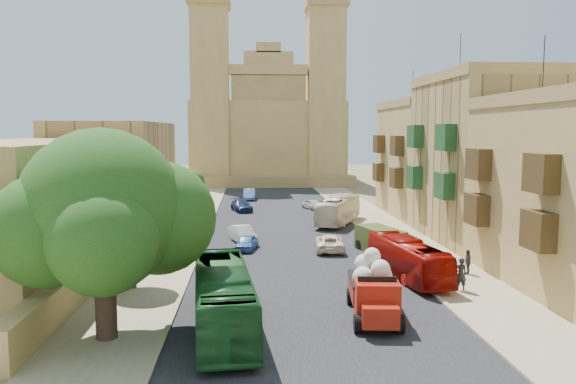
{
  "coord_description": "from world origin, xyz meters",
  "views": [
    {
      "loc": [
        -3.19,
        -20.3,
        9.06
      ],
      "look_at": [
        0.0,
        26.0,
        4.0
      ],
      "focal_mm": 35.0,
      "sensor_mm": 36.0,
      "label": 1
    }
  ],
  "objects": [
    {
      "name": "ground",
      "position": [
        0.0,
        0.0,
        0.0
      ],
      "size": [
        260.0,
        260.0,
        0.0
      ],
      "primitive_type": "plane",
      "color": "brown"
    },
    {
      "name": "road_surface",
      "position": [
        0.0,
        30.0,
        0.01
      ],
      "size": [
        14.0,
        140.0,
        0.01
      ],
      "primitive_type": "cube",
      "color": "black",
      "rests_on": "ground"
    },
    {
      "name": "sidewalk_east",
      "position": [
        9.5,
        30.0,
        0.01
      ],
      "size": [
        5.0,
        140.0,
        0.01
      ],
      "primitive_type": "cube",
      "color": "#9A8965",
      "rests_on": "ground"
    },
    {
      "name": "sidewalk_west",
      "position": [
        -9.5,
        30.0,
        0.01
      ],
      "size": [
        5.0,
        140.0,
        0.01
      ],
      "primitive_type": "cube",
      "color": "#9A8965",
      "rests_on": "ground"
    },
    {
      "name": "kerb_east",
      "position": [
        7.0,
        30.0,
        0.06
      ],
      "size": [
        0.25,
        140.0,
        0.12
      ],
      "primitive_type": "cube",
      "color": "#9A8965",
      "rests_on": "ground"
    },
    {
      "name": "kerb_west",
      "position": [
        -7.0,
        30.0,
        0.06
      ],
      "size": [
        0.25,
        140.0,
        0.12
      ],
      "primitive_type": "cube",
      "color": "#9A8965",
      "rests_on": "ground"
    },
    {
      "name": "townhouse_c",
      "position": [
        15.95,
        25.0,
        6.91
      ],
      "size": [
        9.0,
        14.0,
        17.4
      ],
      "color": "tan",
      "rests_on": "ground"
    },
    {
      "name": "townhouse_d",
      "position": [
        15.95,
        39.0,
        6.16
      ],
      "size": [
        9.0,
        14.0,
        15.9
      ],
      "color": "#A5834A",
      "rests_on": "ground"
    },
    {
      "name": "west_wall",
      "position": [
        -12.5,
        20.0,
        0.9
      ],
      "size": [
        1.0,
        40.0,
        1.8
      ],
      "primitive_type": "cube",
      "color": "#A5834A",
      "rests_on": "ground"
    },
    {
      "name": "west_building_low",
      "position": [
        -18.0,
        18.0,
        4.2
      ],
      "size": [
        10.0,
        28.0,
        8.4
      ],
      "primitive_type": "cube",
      "color": "olive",
      "rests_on": "ground"
    },
    {
      "name": "west_building_mid",
      "position": [
        -18.0,
        44.0,
        5.0
      ],
      "size": [
        10.0,
        22.0,
        10.0
      ],
      "primitive_type": "cube",
      "color": "tan",
      "rests_on": "ground"
    },
    {
      "name": "church",
      "position": [
        -0.0,
        78.61,
        9.52
      ],
      "size": [
        28.0,
        22.5,
        36.3
      ],
      "color": "#A5834A",
      "rests_on": "ground"
    },
    {
      "name": "ficus_tree",
      "position": [
        -9.42,
        4.01,
        5.45
      ],
      "size": [
        9.22,
        8.48,
        9.22
      ],
      "color": "#3B281D",
      "rests_on": "ground"
    },
    {
      "name": "street_tree_a",
      "position": [
        -10.0,
        12.0,
        3.74
      ],
      "size": [
        3.63,
        3.63,
        5.59
      ],
      "color": "#3B281D",
      "rests_on": "ground"
    },
    {
      "name": "street_tree_b",
      "position": [
        -10.0,
        24.0,
        3.26
      ],
      "size": [
        3.17,
        3.17,
        4.87
      ],
      "color": "#3B281D",
      "rests_on": "ground"
    },
    {
      "name": "street_tree_c",
      "position": [
        -10.0,
        36.0,
        3.04
      ],
      "size": [
        2.96,
        2.96,
        4.55
      ],
      "color": "#3B281D",
      "rests_on": "ground"
    },
    {
      "name": "street_tree_d",
      "position": [
        -10.0,
        48.0,
        2.89
      ],
      "size": [
        2.81,
        2.81,
        4.32
      ],
      "color": "#3B281D",
      "rests_on": "ground"
    },
    {
      "name": "red_truck",
      "position": [
        2.78,
        5.86,
        1.45
      ],
      "size": [
        2.73,
        5.81,
        3.29
      ],
      "color": "#A41B0C",
      "rests_on": "ground"
    },
    {
      "name": "olive_pickup",
      "position": [
        6.5,
        20.27,
        0.92
      ],
      "size": [
        3.18,
        4.92,
        1.88
      ],
      "color": "#404B1C",
      "rests_on": "ground"
    },
    {
      "name": "bus_green_north",
      "position": [
        -4.44,
        4.72,
        1.46
      ],
      "size": [
        3.43,
        10.7,
        2.93
      ],
      "primitive_type": "imported",
      "rotation": [
        0.0,
        0.0,
        0.09
      ],
      "color": "#1C5522",
      "rests_on": "ground"
    },
    {
      "name": "bus_red_east",
      "position": [
        6.5,
        13.03,
        1.21
      ],
      "size": [
        3.29,
        8.87,
        2.41
      ],
      "primitive_type": "imported",
      "rotation": [
        0.0,
        0.0,
        3.29
      ],
      "color": "#950903",
      "rests_on": "ground"
    },
    {
      "name": "bus_cream_east",
      "position": [
        5.46,
        33.71,
        1.35
      ],
      "size": [
        5.89,
        9.81,
        2.7
      ],
      "primitive_type": "imported",
      "rotation": [
        0.0,
        0.0,
        2.74
      ],
      "color": "beige",
      "rests_on": "ground"
    },
    {
      "name": "car_blue_a",
      "position": [
        -3.45,
        22.0,
        0.57
      ],
      "size": [
        2.04,
        3.57,
        1.14
      ],
      "primitive_type": "imported",
      "rotation": [
        0.0,
        0.0,
        -0.22
      ],
      "color": "#3A6EB4",
      "rests_on": "ground"
    },
    {
      "name": "car_white_a",
      "position": [
        -3.76,
        24.85,
        0.68
      ],
      "size": [
        2.6,
        4.39,
        1.37
      ],
      "primitive_type": "imported",
      "rotation": [
        0.0,
        0.0,
        0.3
      ],
      "color": "beige",
      "rests_on": "ground"
    },
    {
      "name": "car_cream",
      "position": [
        2.83,
        21.25,
        0.62
      ],
      "size": [
        2.49,
        4.66,
        1.24
      ],
      "primitive_type": "imported",
      "rotation": [
        0.0,
        0.0,
        3.04
      ],
      "color": "#F8E6C6",
      "rests_on": "ground"
    },
    {
      "name": "car_dkblue",
      "position": [
        -4.12,
        42.86,
        0.65
      ],
      "size": [
        2.88,
        4.79,
        1.3
      ],
      "primitive_type": "imported",
      "rotation": [
        0.0,
        0.0,
        0.25
      ],
      "color": "#132043",
      "rests_on": "ground"
    },
    {
      "name": "car_white_b",
      "position": [
        4.0,
        44.17,
        0.58
      ],
      "size": [
        2.4,
        3.66,
        1.16
      ],
      "primitive_type": "imported",
      "rotation": [
        0.0,
        0.0,
        3.47
      ],
      "color": "silver",
      "rests_on": "ground"
    },
    {
      "name": "car_blue_b",
      "position": [
        -3.23,
        53.6,
        0.71
      ],
      "size": [
        1.63,
        4.36,
        1.42
      ],
      "primitive_type": "imported",
      "rotation": [
        0.0,
        0.0,
        -0.03
      ],
      "color": "#4F7CB9",
      "rests_on": "ground"
    },
    {
      "name": "pedestrian_a",
      "position": [
        8.75,
        10.1,
        0.96
      ],
      "size": [
        0.72,
        0.5,
        1.91
      ],
      "primitive_type": "imported",
      "rotation": [
        0.0,
        0.0,
        3.2
      ],
      "color": "black",
      "rests_on": "ground"
    },
    {
      "name": "pedestrian_c",
      "position": [
        10.58,
        13.66,
        0.8
      ],
      "size": [
        0.47,
        0.97,
        1.6
      ],
      "primitive_type": "imported",
      "rotation": [
        0.0,
        0.0,
        4.62
      ],
      "color": "#3D3D3F",
      "rests_on": "ground"
    }
  ]
}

